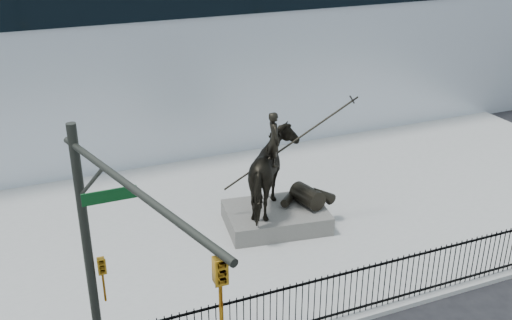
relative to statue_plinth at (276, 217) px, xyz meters
name	(u,v)px	position (x,y,z in m)	size (l,w,h in m)	color
plaza	(274,219)	(0.19, 0.57, -0.39)	(30.00, 12.00, 0.15)	#969693
building	(170,27)	(0.19, 13.57, 4.03)	(44.00, 14.00, 9.00)	#B6BDC6
picket_fence	(363,289)	(0.19, -5.18, 0.43)	(22.10, 0.10, 1.50)	black
statue_plinth	(276,217)	(0.00, 0.00, 0.00)	(3.39, 2.33, 0.64)	#56534E
equestrian_statue	(279,174)	(0.06, -0.01, 1.65)	(4.31, 2.99, 3.69)	black
traffic_signal_left	(111,290)	(-6.56, -7.05, 3.56)	(1.52, 4.84, 7.00)	#262923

